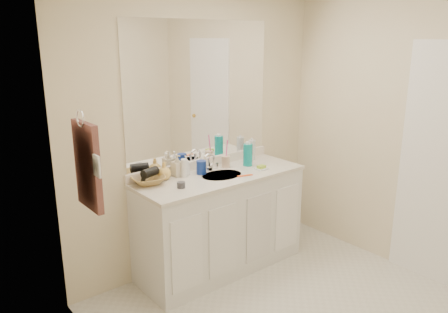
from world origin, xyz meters
TOP-DOWN VIEW (x-y plane):
  - wall_back at (0.00, 1.30)m, footprint 2.60×0.02m
  - wall_left at (-1.30, 0.00)m, footprint 0.02×2.60m
  - wall_right at (1.30, 0.00)m, footprint 0.02×2.60m
  - vanity_cabinet at (0.00, 1.02)m, footprint 1.50×0.55m
  - countertop at (0.00, 1.02)m, footprint 1.52×0.57m
  - backsplash at (0.00, 1.29)m, footprint 1.52×0.03m
  - sink_basin at (0.00, 1.00)m, footprint 0.37×0.37m
  - faucet at (0.00, 1.18)m, footprint 0.02×0.02m
  - mirror at (0.00, 1.29)m, footprint 1.48×0.01m
  - blue_mug at (-0.12, 1.14)m, footprint 0.11×0.11m
  - tan_cup at (0.17, 1.16)m, footprint 0.10×0.10m
  - toothbrush at (0.18, 1.16)m, footprint 0.02×0.04m
  - mouthwash_bottle at (0.36, 1.08)m, footprint 0.11×0.11m
  - clear_pump_bottle at (0.53, 1.20)m, footprint 0.09×0.09m
  - soap_dish at (0.37, 0.91)m, footprint 0.11×0.09m
  - green_soap at (0.37, 0.91)m, footprint 0.07×0.05m
  - orange_comb at (0.14, 0.86)m, footprint 0.14×0.06m
  - dark_jar at (-0.45, 0.95)m, footprint 0.08×0.08m
  - extra_white_bottle at (-0.28, 1.16)m, footprint 0.06×0.06m
  - soap_bottle_white at (-0.23, 1.20)m, footprint 0.08×0.08m
  - soap_bottle_cream at (-0.31, 1.22)m, footprint 0.09×0.09m
  - soap_bottle_yellow at (-0.44, 1.21)m, footprint 0.15×0.15m
  - wicker_basket at (-0.60, 1.20)m, footprint 0.32×0.32m
  - hair_dryer at (-0.58, 1.20)m, footprint 0.16×0.11m
  - towel_ring at (-1.27, 0.77)m, footprint 0.01×0.11m
  - hand_towel at (-1.25, 0.77)m, footprint 0.04×0.32m
  - switch_plate at (-1.27, 0.57)m, footprint 0.01×0.08m

SIDE VIEW (x-z plane):
  - vanity_cabinet at x=0.00m, z-range 0.00..0.85m
  - countertop at x=0.00m, z-range 0.85..0.88m
  - sink_basin at x=0.00m, z-range 0.86..0.88m
  - orange_comb at x=0.14m, z-range 0.88..0.89m
  - soap_dish at x=0.37m, z-range 0.88..0.89m
  - dark_jar at x=-0.45m, z-range 0.88..0.93m
  - green_soap at x=0.37m, z-range 0.89..0.92m
  - wicker_basket at x=-0.60m, z-range 0.88..0.95m
  - backsplash at x=0.00m, z-range 0.88..0.96m
  - tan_cup at x=0.17m, z-range 0.88..0.98m
  - faucet at x=0.00m, z-range 0.88..0.99m
  - blue_mug at x=-0.12m, z-range 0.88..1.00m
  - soap_bottle_yellow at x=-0.44m, z-range 0.88..1.03m
  - extra_white_bottle at x=-0.28m, z-range 0.88..1.04m
  - soap_bottle_white at x=-0.23m, z-range 0.88..1.05m
  - hair_dryer at x=-0.58m, z-range 0.93..1.01m
  - soap_bottle_cream at x=-0.31m, z-range 0.88..1.07m
  - clear_pump_bottle at x=0.53m, z-range 0.88..1.07m
  - mouthwash_bottle at x=0.36m, z-range 0.88..1.08m
  - toothbrush at x=0.18m, z-range 0.93..1.13m
  - wall_back at x=0.00m, z-range 0.00..2.40m
  - wall_left at x=-1.30m, z-range 0.00..2.40m
  - wall_right at x=1.30m, z-range 0.00..2.40m
  - hand_towel at x=-1.25m, z-range 0.98..1.52m
  - switch_plate at x=-1.27m, z-range 1.24..1.36m
  - towel_ring at x=-1.27m, z-range 1.49..1.61m
  - mirror at x=0.00m, z-range 0.96..2.16m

